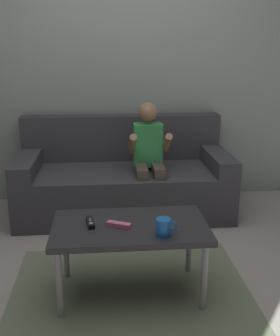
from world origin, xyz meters
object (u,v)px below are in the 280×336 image
(couch, at_px, (124,180))
(game_remote_black_center, at_px, (90,222))
(person_seated_on_couch, at_px, (149,155))
(game_remote_pink_near_edge, at_px, (119,224))
(coffee_mug, at_px, (164,227))
(coffee_table, at_px, (130,231))

(couch, xyz_separation_m, game_remote_black_center, (-0.25, -1.25, 0.17))
(person_seated_on_couch, distance_m, game_remote_pink_near_edge, 1.15)
(couch, bearing_deg, coffee_mug, -84.30)
(person_seated_on_couch, bearing_deg, coffee_table, -101.89)
(game_remote_pink_near_edge, height_order, game_remote_black_center, same)
(couch, bearing_deg, coffee_table, -91.32)
(game_remote_pink_near_edge, bearing_deg, game_remote_black_center, 165.72)
(game_remote_pink_near_edge, xyz_separation_m, game_remote_black_center, (-0.16, 0.04, 0.00))
(game_remote_pink_near_edge, bearing_deg, coffee_mug, -28.77)
(person_seated_on_couch, relative_size, game_remote_black_center, 6.79)
(person_seated_on_couch, bearing_deg, couch, 137.92)
(coffee_table, relative_size, game_remote_pink_near_edge, 6.22)
(couch, xyz_separation_m, coffee_mug, (0.14, -1.42, 0.21))
(coffee_table, xyz_separation_m, coffee_mug, (0.17, -0.15, 0.09))
(couch, distance_m, person_seated_on_couch, 0.38)
(person_seated_on_couch, xyz_separation_m, coffee_mug, (-0.06, -1.24, -0.06))
(game_remote_pink_near_edge, distance_m, coffee_mug, 0.27)
(coffee_table, bearing_deg, game_remote_pink_near_edge, -162.61)
(game_remote_black_center, relative_size, coffee_mug, 1.22)
(couch, distance_m, coffee_table, 1.27)
(person_seated_on_couch, distance_m, game_remote_black_center, 1.16)
(couch, bearing_deg, game_remote_black_center, -101.52)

